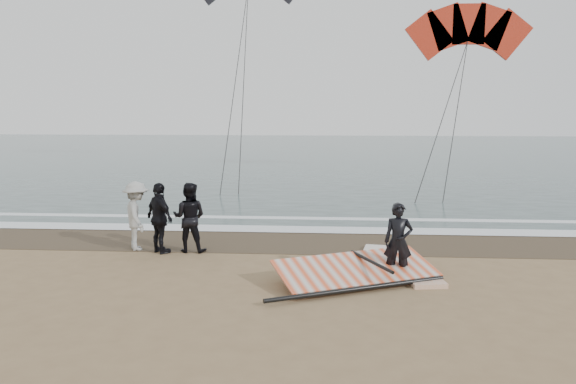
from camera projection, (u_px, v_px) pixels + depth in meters
The scene contains 11 objects.
ground at pixel (354, 298), 10.85m from camera, with size 120.00×120.00×0.00m, color #8C704C.
sea at pixel (334, 154), 43.39m from camera, with size 120.00×54.00×0.02m, color #233838.
wet_sand at pixel (346, 242), 15.29m from camera, with size 120.00×2.80×0.01m, color #4C3D2B.
foam_near at pixel (345, 230), 16.66m from camera, with size 120.00×0.90×0.01m, color white.
foam_far at pixel (343, 219), 18.34m from camera, with size 120.00×0.45×0.01m, color white.
man_main at pixel (398, 241), 11.92m from camera, with size 0.60×0.40×1.65m, color black.
board_white at pixel (413, 269), 12.57m from camera, with size 0.70×2.49×0.10m, color silver.
board_cream at pixel (373, 257), 13.60m from camera, with size 0.58×2.18×0.09m, color silver.
trio_cluster at pixel (159, 217), 14.23m from camera, with size 2.40×1.48×1.79m.
sail_rig at pixel (353, 271), 11.95m from camera, with size 3.65×3.01×0.49m.
kite_red at pixel (468, 35), 28.24m from camera, with size 6.95×4.38×11.57m.
Camera 1 is at (-0.56, -10.48, 3.68)m, focal length 35.00 mm.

